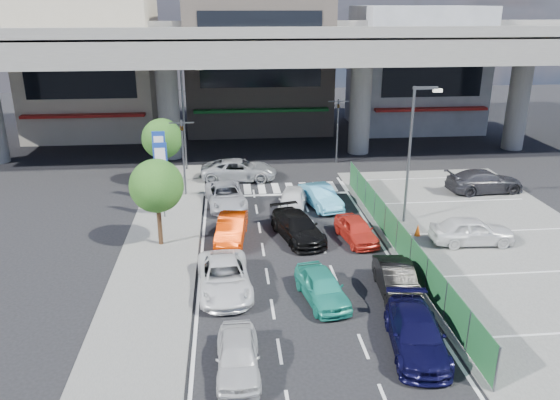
{
  "coord_description": "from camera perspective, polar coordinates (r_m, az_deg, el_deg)",
  "views": [
    {
      "loc": [
        -3.28,
        -23.17,
        12.3
      ],
      "look_at": [
        -0.55,
        4.42,
        2.24
      ],
      "focal_mm": 35.0,
      "sensor_mm": 36.0,
      "label": 1
    }
  ],
  "objects": [
    {
      "name": "taxi_orange_right",
      "position": [
        30.04,
        7.98,
        -3.09
      ],
      "size": [
        2.08,
        3.96,
        1.28
      ],
      "primitive_type": "imported",
      "rotation": [
        0.0,
        0.0,
        0.16
      ],
      "color": "red",
      "rests_on": "ground"
    },
    {
      "name": "tree_near",
      "position": [
        28.84,
        -12.78,
        1.43
      ],
      "size": [
        2.8,
        2.8,
        4.8
      ],
      "color": "#382314",
      "rests_on": "ground"
    },
    {
      "name": "sidewalk_left",
      "position": [
        30.03,
        -12.3,
        -4.59
      ],
      "size": [
        4.0,
        30.0,
        0.12
      ],
      "primitive_type": "cube",
      "color": "#595957",
      "rests_on": "ground"
    },
    {
      "name": "sedan_black_mid",
      "position": [
        30.0,
        1.87,
        -2.83
      ],
      "size": [
        3.06,
        5.09,
        1.38
      ],
      "primitive_type": "imported",
      "rotation": [
        0.0,
        0.0,
        0.25
      ],
      "color": "black",
      "rests_on": "ground"
    },
    {
      "name": "parking_lot",
      "position": [
        31.43,
        22.0,
        -4.58
      ],
      "size": [
        12.0,
        28.0,
        0.06
      ],
      "primitive_type": "cube",
      "color": "#595957",
      "rests_on": "ground"
    },
    {
      "name": "parked_sedan_white",
      "position": [
        30.98,
        19.42,
        -3.02
      ],
      "size": [
        4.49,
        1.98,
        1.5
      ],
      "primitive_type": "imported",
      "rotation": [
        0.0,
        0.0,
        1.52
      ],
      "color": "silver",
      "rests_on": "parking_lot"
    },
    {
      "name": "signboard_far",
      "position": [
        35.66,
        -12.44,
        4.46
      ],
      "size": [
        0.8,
        0.14,
        4.7
      ],
      "color": "#595B60",
      "rests_on": "ground"
    },
    {
      "name": "traffic_light_left",
      "position": [
        36.27,
        -10.17,
        6.3
      ],
      "size": [
        1.6,
        1.24,
        5.2
      ],
      "color": "#595B60",
      "rests_on": "ground"
    },
    {
      "name": "crossing_wagon_silver",
      "position": [
        40.1,
        -4.3,
        3.17
      ],
      "size": [
        5.62,
        2.81,
        1.53
      ],
      "primitive_type": "imported",
      "rotation": [
        0.0,
        0.0,
        1.52
      ],
      "color": "#A3A6AA",
      "rests_on": "ground"
    },
    {
      "name": "signboard_near",
      "position": [
        32.74,
        -12.3,
        3.09
      ],
      "size": [
        0.8,
        0.14,
        4.7
      ],
      "color": "#595B60",
      "rests_on": "ground"
    },
    {
      "name": "traffic_cone",
      "position": [
        31.3,
        14.19,
        -3.05
      ],
      "size": [
        0.43,
        0.43,
        0.67
      ],
      "primitive_type": "cone",
      "rotation": [
        0.0,
        0.0,
        -0.28
      ],
      "color": "#D44A0B",
      "rests_on": "parking_lot"
    },
    {
      "name": "kei_truck_front_right",
      "position": [
        34.74,
        4.26,
        0.37
      ],
      "size": [
        2.48,
        4.42,
        1.38
      ],
      "primitive_type": "imported",
      "rotation": [
        0.0,
        0.0,
        0.26
      ],
      "color": "#4AA8CE",
      "rests_on": "ground"
    },
    {
      "name": "ground",
      "position": [
        26.44,
        2.15,
        -7.79
      ],
      "size": [
        120.0,
        120.0,
        0.0
      ],
      "primitive_type": "plane",
      "color": "black",
      "rests_on": "ground"
    },
    {
      "name": "taxi_orange_left",
      "position": [
        29.93,
        -5.09,
        -2.98
      ],
      "size": [
        1.96,
        4.29,
        1.36
      ],
      "primitive_type": "imported",
      "rotation": [
        0.0,
        0.0,
        -0.13
      ],
      "color": "red",
      "rests_on": "ground"
    },
    {
      "name": "hatch_black_mid_right",
      "position": [
        24.95,
        12.1,
        -8.26
      ],
      "size": [
        1.75,
        4.28,
        1.38
      ],
      "primitive_type": "imported",
      "rotation": [
        0.0,
        0.0,
        -0.07
      ],
      "color": "black",
      "rests_on": "ground"
    },
    {
      "name": "building_center",
      "position": [
        56.44,
        -2.37,
        15.04
      ],
      "size": [
        14.0,
        10.9,
        15.0
      ],
      "color": "gray",
      "rests_on": "ground"
    },
    {
      "name": "traffic_light_right",
      "position": [
        43.88,
        6.08,
        8.85
      ],
      "size": [
        1.6,
        1.24,
        5.2
      ],
      "color": "#595B60",
      "rests_on": "ground"
    },
    {
      "name": "minivan_navy_back",
      "position": [
        21.51,
        14.06,
        -13.39
      ],
      "size": [
        2.55,
        4.97,
        1.38
      ],
      "primitive_type": "imported",
      "rotation": [
        0.0,
        0.0,
        -0.13
      ],
      "color": "black",
      "rests_on": "ground"
    },
    {
      "name": "expressway",
      "position": [
        45.43,
        -1.54,
        15.47
      ],
      "size": [
        64.0,
        14.0,
        10.75
      ],
      "color": "slate",
      "rests_on": "ground"
    },
    {
      "name": "sedan_white_front_mid",
      "position": [
        34.03,
        1.32,
        -0.01
      ],
      "size": [
        2.46,
        4.3,
        1.38
      ],
      "primitive_type": "imported",
      "rotation": [
        0.0,
        0.0,
        -0.22
      ],
      "color": "white",
      "rests_on": "ground"
    },
    {
      "name": "building_east",
      "position": [
        58.75,
        13.93,
        13.22
      ],
      "size": [
        12.0,
        10.9,
        12.0
      ],
      "color": "gray",
      "rests_on": "ground"
    },
    {
      "name": "taxi_teal_mid",
      "position": [
        24.06,
        4.41,
        -9.01
      ],
      "size": [
        2.27,
        4.18,
        1.35
      ],
      "primitive_type": "imported",
      "rotation": [
        0.0,
        0.0,
        0.18
      ],
      "color": "teal",
      "rests_on": "ground"
    },
    {
      "name": "street_lamp_left",
      "position": [
        41.97,
        -9.84,
        9.32
      ],
      "size": [
        1.65,
        0.22,
        8.0
      ],
      "color": "#595B60",
      "rests_on": "ground"
    },
    {
      "name": "parked_sedan_dgrey",
      "position": [
        39.75,
        20.59,
        1.85
      ],
      "size": [
        5.36,
        2.45,
        1.52
      ],
      "primitive_type": "imported",
      "rotation": [
        0.0,
        0.0,
        1.63
      ],
      "color": "#2A2A2F",
      "rests_on": "parking_lot"
    },
    {
      "name": "tree_far",
      "position": [
        38.98,
        -12.22,
        6.27
      ],
      "size": [
        2.8,
        2.8,
        4.8
      ],
      "color": "#382314",
      "rests_on": "ground"
    },
    {
      "name": "sedan_white_mid_left",
      "position": [
        24.85,
        -5.85,
        -8.01
      ],
      "size": [
        2.61,
        5.1,
        1.38
      ],
      "primitive_type": "imported",
      "rotation": [
        0.0,
        0.0,
        0.07
      ],
      "color": "white",
      "rests_on": "ground"
    },
    {
      "name": "wagon_silver_front_left",
      "position": [
        34.94,
        -5.7,
        0.43
      ],
      "size": [
        2.92,
        5.22,
        1.38
      ],
      "primitive_type": "imported",
      "rotation": [
        0.0,
        0.0,
        0.13
      ],
      "color": "#B3B4BB",
      "rests_on": "ground"
    },
    {
      "name": "fence_run",
      "position": [
        28.07,
        12.72,
        -4.54
      ],
      "size": [
        0.16,
        22.0,
        1.8
      ],
      "primitive_type": null,
      "color": "#1E572D",
      "rests_on": "ground"
    },
    {
      "name": "street_lamp_right",
      "position": [
        31.89,
        13.74,
        5.72
      ],
      "size": [
        1.65,
        0.22,
        8.0
      ],
      "color": "#595B60",
      "rests_on": "ground"
    },
    {
      "name": "building_west",
      "position": [
        56.89,
        -19.04,
        13.04
      ],
      "size": [
        12.0,
        10.9,
        13.0
      ],
      "color": "#ADA38B",
      "rests_on": "ground"
    },
    {
      "name": "van_white_back_left",
      "position": [
        19.94,
        -4.43,
        -15.89
      ],
      "size": [
        1.55,
        3.8,
        1.29
      ],
      "primitive_type": "imported",
      "rotation": [
        0.0,
        0.0,
        -0.01
      ],
      "color": "silver",
      "rests_on": "ground"
    }
  ]
}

